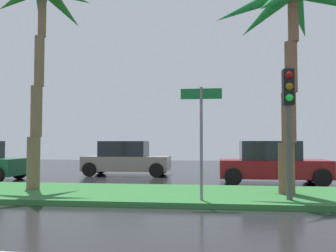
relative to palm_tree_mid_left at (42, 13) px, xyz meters
name	(u,v)px	position (x,y,z in m)	size (l,w,h in m)	color
ground_plane	(162,194)	(4.05, 0.62, -6.12)	(90.00, 42.00, 0.10)	black
median_strip	(158,194)	(4.05, -0.38, -5.99)	(85.50, 4.00, 0.15)	#2D6B33
palm_tree_mid_left	(42,13)	(0.00, 0.00, 0.00)	(3.71, 3.44, 7.34)	brown
palm_tree_centre_left	(291,19)	(8.11, -0.38, -0.69)	(4.81, 4.36, 6.59)	brown
traffic_signal_median_right	(288,108)	(7.76, -1.53, -3.47)	(0.28, 0.43, 3.55)	#4C4C47
street_name_sign	(201,127)	(5.45, -1.85, -3.99)	(1.10, 0.08, 3.00)	slate
car_in_traffic_second	(126,159)	(1.34, 6.61, -5.24)	(4.30, 2.02, 1.72)	gray
car_in_traffic_third	(272,163)	(8.10, 3.73, -5.24)	(4.30, 2.02, 1.72)	maroon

